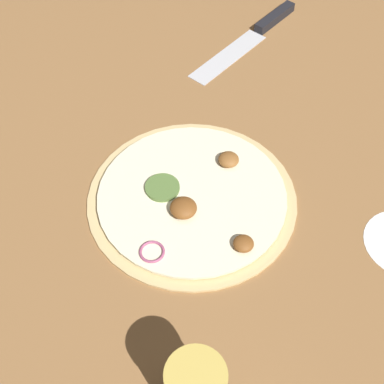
% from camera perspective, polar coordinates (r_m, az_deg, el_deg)
% --- Properties ---
extents(ground_plane, '(3.00, 3.00, 0.00)m').
position_cam_1_polar(ground_plane, '(0.81, 0.00, -0.77)').
color(ground_plane, olive).
extents(pizza, '(0.32, 0.32, 0.03)m').
position_cam_1_polar(pizza, '(0.80, 0.03, -0.56)').
color(pizza, '#D6B77A').
rests_on(pizza, ground_plane).
extents(knife, '(0.22, 0.25, 0.02)m').
position_cam_1_polar(knife, '(1.12, 7.33, 16.84)').
color(knife, silver).
rests_on(knife, ground_plane).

